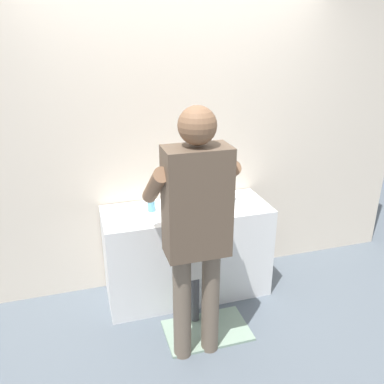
% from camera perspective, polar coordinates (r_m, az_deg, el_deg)
% --- Properties ---
extents(ground_plane, '(14.00, 14.00, 0.00)m').
position_cam_1_polar(ground_plane, '(3.45, 0.75, -16.64)').
color(ground_plane, slate).
extents(back_wall, '(4.40, 0.08, 2.70)m').
position_cam_1_polar(back_wall, '(3.40, -2.30, 8.20)').
color(back_wall, beige).
rests_on(back_wall, ground).
extents(vanity_cabinet, '(1.38, 0.54, 0.80)m').
position_cam_1_polar(vanity_cabinet, '(3.47, -0.72, -8.45)').
color(vanity_cabinet, white).
rests_on(vanity_cabinet, ground).
extents(sink_basin, '(0.38, 0.38, 0.11)m').
position_cam_1_polar(sink_basin, '(3.24, -0.66, -1.60)').
color(sink_basin, white).
rests_on(sink_basin, vanity_cabinet).
extents(faucet, '(0.18, 0.14, 0.18)m').
position_cam_1_polar(faucet, '(3.43, -1.72, 0.22)').
color(faucet, '#B7BABF').
rests_on(faucet, vanity_cabinet).
extents(toothbrush_cup, '(0.07, 0.07, 0.21)m').
position_cam_1_polar(toothbrush_cup, '(3.42, 5.58, -0.44)').
color(toothbrush_cup, '#4C8EB2').
rests_on(toothbrush_cup, vanity_cabinet).
extents(soap_bottle, '(0.06, 0.06, 0.16)m').
position_cam_1_polar(soap_bottle, '(3.23, -5.84, -1.62)').
color(soap_bottle, '#66B2D1').
rests_on(soap_bottle, vanity_cabinet).
extents(bath_mat, '(0.64, 0.40, 0.02)m').
position_cam_1_polar(bath_mat, '(3.27, 2.13, -19.11)').
color(bath_mat, gray).
rests_on(bath_mat, ground).
extents(child_toddler, '(0.29, 0.29, 0.94)m').
position_cam_1_polar(child_toddler, '(3.05, 1.37, -9.48)').
color(child_toddler, '#47474C').
rests_on(child_toddler, ground).
extents(adult_parent, '(0.55, 0.57, 1.77)m').
position_cam_1_polar(adult_parent, '(2.53, 0.58, -3.64)').
color(adult_parent, '#6B5B4C').
rests_on(adult_parent, ground).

